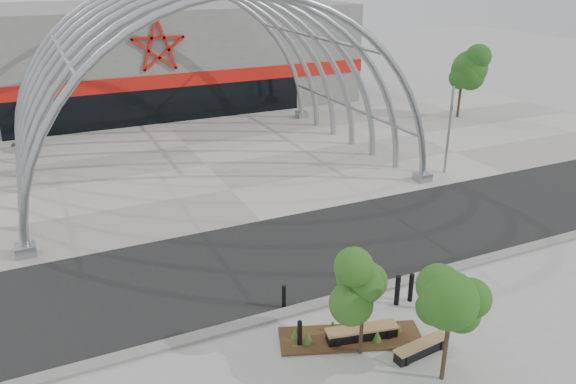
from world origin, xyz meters
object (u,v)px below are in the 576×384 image
Objects in this scene: bench_1 at (421,349)px; street_tree_1 at (452,297)px; street_tree_0 at (364,280)px; bench_0 at (362,334)px; bollard_2 at (397,290)px; signal_pole at (449,129)px.

street_tree_1 is at bearing -96.02° from bench_1.
street_tree_0 is 1.52× the size of bench_0.
street_tree_1 is 4.45m from bollard_2.
signal_pole is 17.59m from street_tree_1.
bench_1 is 2.76m from bollard_2.
street_tree_1 is 3.38× the size of bollard_2.
bench_0 is (-12.39, -11.06, -2.38)m from signal_pole.
bench_0 is 2.10× the size of bollard_2.
signal_pole is at bearing 48.22° from bench_1.
bench_1 is at bearing 83.98° from street_tree_1.
bench_0 is (0.37, 0.52, -2.37)m from street_tree_0.
street_tree_1 is (1.54, -1.98, 0.16)m from street_tree_0.
signal_pole is at bearing 42.23° from street_tree_0.
signal_pole reaches higher than bench_0.
bollard_2 is at bearing 29.19° from bench_0.
bench_0 is 1.20× the size of bench_1.
street_tree_1 is (-11.21, -13.56, 0.15)m from signal_pole.
street_tree_0 is at bearing -125.36° from bench_0.
street_tree_1 is 1.94× the size of bench_1.
street_tree_0 is 3.72m from bollard_2.
bollard_2 reaches higher than bench_0.
bollard_2 is (2.57, 1.75, -2.04)m from street_tree_0.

